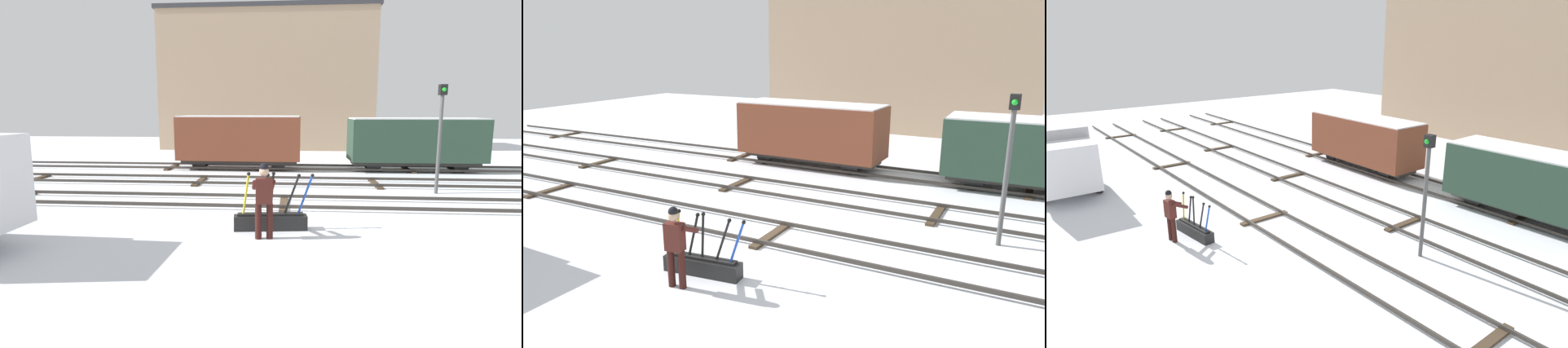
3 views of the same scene
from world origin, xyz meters
TOP-DOWN VIEW (x-y plane):
  - ground_plane at (0.00, 0.00)m, footprint 60.00×60.00m
  - track_main_line at (0.00, 0.00)m, footprint 44.00×1.94m
  - track_siding_near at (0.00, 3.66)m, footprint 44.00×1.94m
  - track_siding_far at (0.00, 7.57)m, footprint 44.00×1.94m
  - switch_lever_frame at (-0.25, -2.61)m, footprint 1.98×0.58m
  - rail_worker at (-0.37, -3.31)m, footprint 0.59×0.69m
  - signal_post at (5.33, 2.19)m, footprint 0.24×0.32m
  - apartment_building at (-1.76, 20.06)m, footprint 15.82×7.09m
  - freight_car_near_switch at (6.08, 7.57)m, footprint 6.20×2.13m
  - freight_car_far_end at (-2.38, 7.57)m, footprint 6.02×2.17m

SIDE VIEW (x-z plane):
  - ground_plane at x=0.00m, z-range 0.00..0.00m
  - track_siding_near at x=0.00m, z-range 0.02..0.20m
  - track_main_line at x=0.00m, z-range 0.02..0.20m
  - track_siding_far at x=0.00m, z-range 0.02..0.20m
  - switch_lever_frame at x=-0.25m, z-range -0.47..0.98m
  - rail_worker at x=-0.37m, z-range 0.11..1.87m
  - freight_car_near_switch at x=6.08m, z-range 0.18..2.72m
  - freight_car_far_end at x=-2.38m, z-range 0.18..2.81m
  - signal_post at x=5.33m, z-range 0.43..4.21m
  - apartment_building at x=-1.76m, z-range 0.01..10.21m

